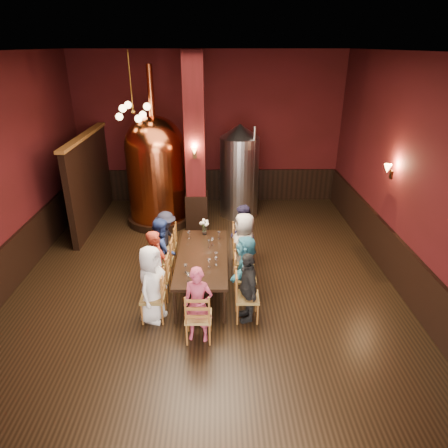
{
  "coord_description": "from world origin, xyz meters",
  "views": [
    {
      "loc": [
        0.27,
        -7.17,
        4.61
      ],
      "look_at": [
        0.39,
        0.2,
        1.28
      ],
      "focal_mm": 32.0,
      "sensor_mm": 36.0,
      "label": 1
    }
  ],
  "objects_px": {
    "person_1": "(157,265)",
    "person_2": "(162,250)",
    "person_0": "(152,284)",
    "rose_vase": "(204,225)",
    "dining_table": "(202,259)",
    "copper_kettle": "(156,170)",
    "steel_vessel": "(239,171)"
  },
  "relations": [
    {
      "from": "steel_vessel",
      "to": "person_0",
      "type": "bearing_deg",
      "value": -110.12
    },
    {
      "from": "person_1",
      "to": "person_2",
      "type": "xyz_separation_m",
      "value": [
        0.01,
        0.66,
        -0.02
      ]
    },
    {
      "from": "person_0",
      "to": "rose_vase",
      "type": "bearing_deg",
      "value": -5.57
    },
    {
      "from": "person_0",
      "to": "person_1",
      "type": "height_order",
      "value": "person_0"
    },
    {
      "from": "person_1",
      "to": "rose_vase",
      "type": "distance_m",
      "value": 1.6
    },
    {
      "from": "rose_vase",
      "to": "person_0",
      "type": "bearing_deg",
      "value": -113.85
    },
    {
      "from": "person_0",
      "to": "person_1",
      "type": "relative_size",
      "value": 1.01
    },
    {
      "from": "copper_kettle",
      "to": "person_1",
      "type": "bearing_deg",
      "value": -82.66
    },
    {
      "from": "person_2",
      "to": "steel_vessel",
      "type": "relative_size",
      "value": 0.54
    },
    {
      "from": "person_2",
      "to": "rose_vase",
      "type": "relative_size",
      "value": 3.99
    },
    {
      "from": "dining_table",
      "to": "rose_vase",
      "type": "distance_m",
      "value": 1.04
    },
    {
      "from": "dining_table",
      "to": "person_1",
      "type": "height_order",
      "value": "person_1"
    },
    {
      "from": "person_1",
      "to": "rose_vase",
      "type": "height_order",
      "value": "person_1"
    },
    {
      "from": "person_1",
      "to": "copper_kettle",
      "type": "xyz_separation_m",
      "value": [
        -0.48,
        3.75,
        0.8
      ]
    },
    {
      "from": "person_1",
      "to": "person_2",
      "type": "distance_m",
      "value": 0.66
    },
    {
      "from": "person_2",
      "to": "person_1",
      "type": "bearing_deg",
      "value": 169.03
    },
    {
      "from": "dining_table",
      "to": "steel_vessel",
      "type": "height_order",
      "value": "steel_vessel"
    },
    {
      "from": "dining_table",
      "to": "person_1",
      "type": "relative_size",
      "value": 1.66
    },
    {
      "from": "steel_vessel",
      "to": "rose_vase",
      "type": "distance_m",
      "value": 3.07
    },
    {
      "from": "person_2",
      "to": "dining_table",
      "type": "bearing_deg",
      "value": -122.19
    },
    {
      "from": "steel_vessel",
      "to": "rose_vase",
      "type": "xyz_separation_m",
      "value": [
        -0.92,
        -2.91,
        -0.34
      ]
    },
    {
      "from": "copper_kettle",
      "to": "rose_vase",
      "type": "bearing_deg",
      "value": -60.83
    },
    {
      "from": "dining_table",
      "to": "steel_vessel",
      "type": "distance_m",
      "value": 4.07
    },
    {
      "from": "person_0",
      "to": "rose_vase",
      "type": "relative_size",
      "value": 4.13
    },
    {
      "from": "steel_vessel",
      "to": "copper_kettle",
      "type": "bearing_deg",
      "value": -167.9
    },
    {
      "from": "rose_vase",
      "to": "person_1",
      "type": "bearing_deg",
      "value": -123.45
    },
    {
      "from": "dining_table",
      "to": "person_2",
      "type": "distance_m",
      "value": 0.91
    },
    {
      "from": "person_1",
      "to": "copper_kettle",
      "type": "height_order",
      "value": "copper_kettle"
    },
    {
      "from": "person_0",
      "to": "copper_kettle",
      "type": "xyz_separation_m",
      "value": [
        -0.47,
        4.42,
        0.79
      ]
    },
    {
      "from": "person_0",
      "to": "copper_kettle",
      "type": "distance_m",
      "value": 4.51
    },
    {
      "from": "person_0",
      "to": "rose_vase",
      "type": "xyz_separation_m",
      "value": [
        0.88,
        1.99,
        0.25
      ]
    },
    {
      "from": "person_1",
      "to": "person_2",
      "type": "height_order",
      "value": "person_1"
    }
  ]
}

